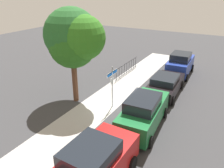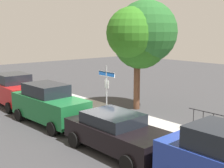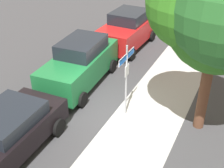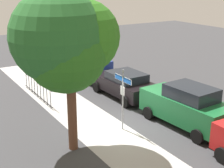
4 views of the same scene
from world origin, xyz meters
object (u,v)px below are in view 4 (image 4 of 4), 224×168
at_px(car_black, 124,84).
at_px(car_green, 186,106).
at_px(shade_tree, 66,42).
at_px(car_blue, 86,63).
at_px(street_sign, 123,90).

bearing_deg(car_black, car_green, -178.99).
relative_size(shade_tree, car_blue, 1.49).
height_order(shade_tree, car_blue, shade_tree).
relative_size(car_green, car_blue, 1.10).
height_order(shade_tree, car_green, shade_tree).
height_order(street_sign, car_blue, street_sign).
bearing_deg(car_black, shade_tree, 124.89).
distance_m(shade_tree, car_black, 7.51).
relative_size(shade_tree, car_green, 1.36).
height_order(shade_tree, car_black, shade_tree).
relative_size(car_black, car_blue, 1.06).
xyz_separation_m(shade_tree, car_green, (-1.08, -5.50, -3.42)).
bearing_deg(car_black, car_blue, -0.82).
bearing_deg(shade_tree, car_black, -53.78).
xyz_separation_m(car_green, car_blue, (9.72, 0.24, 0.02)).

